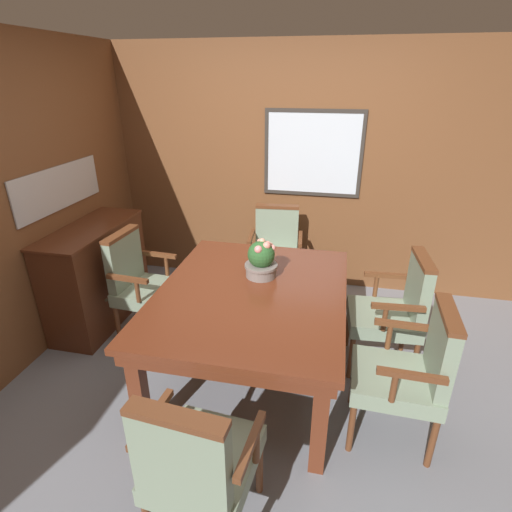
{
  "coord_description": "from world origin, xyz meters",
  "views": [
    {
      "loc": [
        0.49,
        -2.24,
        2.13
      ],
      "look_at": [
        -0.05,
        0.31,
        0.95
      ],
      "focal_mm": 28.0,
      "sensor_mm": 36.0,
      "label": 1
    }
  ],
  "objects_px": {
    "chair_head_far": "(276,251)",
    "chair_left_far": "(142,281)",
    "chair_right_far": "(395,308)",
    "dining_table": "(252,302)",
    "chair_right_near": "(410,370)",
    "sideboard_cabinet": "(97,275)",
    "chair_head_near": "(198,462)",
    "potted_plant": "(261,260)"
  },
  "relations": [
    {
      "from": "chair_head_near",
      "to": "chair_right_near",
      "type": "bearing_deg",
      "value": -135.06
    },
    {
      "from": "chair_right_near",
      "to": "chair_right_far",
      "type": "relative_size",
      "value": 1.0
    },
    {
      "from": "chair_head_far",
      "to": "chair_left_far",
      "type": "distance_m",
      "value": 1.35
    },
    {
      "from": "chair_head_far",
      "to": "chair_right_far",
      "type": "bearing_deg",
      "value": -44.9
    },
    {
      "from": "chair_head_far",
      "to": "potted_plant",
      "type": "bearing_deg",
      "value": -92.07
    },
    {
      "from": "chair_right_near",
      "to": "sideboard_cabinet",
      "type": "distance_m",
      "value": 2.75
    },
    {
      "from": "dining_table",
      "to": "chair_head_far",
      "type": "bearing_deg",
      "value": 91.44
    },
    {
      "from": "chair_left_far",
      "to": "chair_head_near",
      "type": "height_order",
      "value": "same"
    },
    {
      "from": "chair_right_near",
      "to": "chair_left_far",
      "type": "height_order",
      "value": "same"
    },
    {
      "from": "chair_head_far",
      "to": "chair_head_near",
      "type": "xyz_separation_m",
      "value": [
        0.05,
        -2.45,
        0.0
      ]
    },
    {
      "from": "chair_head_near",
      "to": "chair_left_far",
      "type": "bearing_deg",
      "value": -50.54
    },
    {
      "from": "dining_table",
      "to": "sideboard_cabinet",
      "type": "distance_m",
      "value": 1.65
    },
    {
      "from": "chair_left_far",
      "to": "chair_right_far",
      "type": "bearing_deg",
      "value": -85.8
    },
    {
      "from": "dining_table",
      "to": "chair_right_far",
      "type": "height_order",
      "value": "chair_right_far"
    },
    {
      "from": "chair_head_near",
      "to": "potted_plant",
      "type": "bearing_deg",
      "value": -84.97
    },
    {
      "from": "chair_right_far",
      "to": "sideboard_cabinet",
      "type": "bearing_deg",
      "value": -96.7
    },
    {
      "from": "dining_table",
      "to": "chair_right_near",
      "type": "relative_size",
      "value": 1.72
    },
    {
      "from": "chair_right_near",
      "to": "chair_right_far",
      "type": "xyz_separation_m",
      "value": [
        -0.02,
        0.7,
        0.0
      ]
    },
    {
      "from": "dining_table",
      "to": "chair_head_far",
      "type": "relative_size",
      "value": 1.72
    },
    {
      "from": "chair_left_far",
      "to": "chair_head_near",
      "type": "bearing_deg",
      "value": -141.64
    },
    {
      "from": "dining_table",
      "to": "chair_head_near",
      "type": "bearing_deg",
      "value": -89.11
    },
    {
      "from": "chair_head_far",
      "to": "chair_right_far",
      "type": "relative_size",
      "value": 1.0
    },
    {
      "from": "chair_right_near",
      "to": "chair_head_near",
      "type": "xyz_separation_m",
      "value": [
        -1.03,
        -0.86,
        0.0
      ]
    },
    {
      "from": "chair_left_far",
      "to": "potted_plant",
      "type": "bearing_deg",
      "value": -91.99
    },
    {
      "from": "chair_left_far",
      "to": "sideboard_cabinet",
      "type": "relative_size",
      "value": 0.86
    },
    {
      "from": "chair_head_far",
      "to": "sideboard_cabinet",
      "type": "xyz_separation_m",
      "value": [
        -1.53,
        -0.75,
        -0.06
      ]
    },
    {
      "from": "chair_left_far",
      "to": "chair_head_near",
      "type": "relative_size",
      "value": 1.0
    },
    {
      "from": "chair_right_near",
      "to": "dining_table",
      "type": "bearing_deg",
      "value": -106.55
    },
    {
      "from": "dining_table",
      "to": "chair_left_far",
      "type": "bearing_deg",
      "value": 161.6
    },
    {
      "from": "chair_head_near",
      "to": "chair_right_far",
      "type": "bearing_deg",
      "value": -117.79
    },
    {
      "from": "chair_right_near",
      "to": "chair_left_far",
      "type": "xyz_separation_m",
      "value": [
        -2.1,
        0.7,
        0.0
      ]
    },
    {
      "from": "chair_head_near",
      "to": "sideboard_cabinet",
      "type": "relative_size",
      "value": 0.86
    },
    {
      "from": "dining_table",
      "to": "chair_left_far",
      "type": "xyz_separation_m",
      "value": [
        -1.04,
        0.35,
        -0.13
      ]
    },
    {
      "from": "chair_head_near",
      "to": "potted_plant",
      "type": "xyz_separation_m",
      "value": [
        0.0,
        1.45,
        0.36
      ]
    },
    {
      "from": "chair_head_far",
      "to": "chair_left_far",
      "type": "xyz_separation_m",
      "value": [
        -1.01,
        -0.89,
        0.0
      ]
    },
    {
      "from": "chair_left_far",
      "to": "chair_right_far",
      "type": "height_order",
      "value": "same"
    },
    {
      "from": "chair_head_far",
      "to": "chair_head_near",
      "type": "distance_m",
      "value": 2.45
    },
    {
      "from": "dining_table",
      "to": "chair_head_far",
      "type": "xyz_separation_m",
      "value": [
        -0.03,
        1.24,
        -0.13
      ]
    },
    {
      "from": "dining_table",
      "to": "chair_right_near",
      "type": "bearing_deg",
      "value": -18.5
    },
    {
      "from": "chair_left_far",
      "to": "potted_plant",
      "type": "relative_size",
      "value": 3.25
    },
    {
      "from": "chair_left_far",
      "to": "chair_head_near",
      "type": "distance_m",
      "value": 1.89
    },
    {
      "from": "dining_table",
      "to": "chair_right_near",
      "type": "height_order",
      "value": "chair_right_near"
    }
  ]
}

